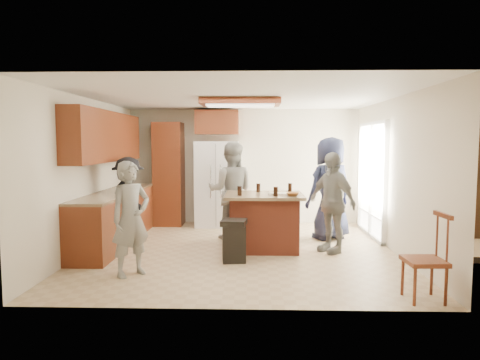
{
  "coord_description": "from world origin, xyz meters",
  "views": [
    {
      "loc": [
        0.21,
        -6.92,
        1.77
      ],
      "look_at": [
        -0.01,
        0.2,
        1.15
      ],
      "focal_mm": 32.0,
      "sensor_mm": 36.0,
      "label": 1
    }
  ],
  "objects_px": {
    "trash_bin": "(234,240)",
    "spindle_chair": "(426,261)",
    "person_behind_right": "(330,188)",
    "person_counter": "(128,201)",
    "person_behind_left": "(231,191)",
    "kitchen_island": "(264,221)",
    "person_side_right": "(332,202)",
    "person_front_left": "(131,219)",
    "refrigerator": "(217,184)"
  },
  "relations": [
    {
      "from": "kitchen_island",
      "to": "person_counter",
      "type": "bearing_deg",
      "value": 173.8
    },
    {
      "from": "person_behind_left",
      "to": "person_behind_right",
      "type": "xyz_separation_m",
      "value": [
        1.82,
        0.04,
        0.05
      ]
    },
    {
      "from": "kitchen_island",
      "to": "trash_bin",
      "type": "relative_size",
      "value": 2.03
    },
    {
      "from": "person_counter",
      "to": "person_side_right",
      "type": "bearing_deg",
      "value": -91.68
    },
    {
      "from": "person_front_left",
      "to": "person_counter",
      "type": "xyz_separation_m",
      "value": [
        -0.54,
        1.72,
        -0.0
      ]
    },
    {
      "from": "person_side_right",
      "to": "person_counter",
      "type": "distance_m",
      "value": 3.45
    },
    {
      "from": "kitchen_island",
      "to": "person_behind_left",
      "type": "bearing_deg",
      "value": 127.08
    },
    {
      "from": "person_counter",
      "to": "kitchen_island",
      "type": "distance_m",
      "value": 2.37
    },
    {
      "from": "person_counter",
      "to": "person_behind_left",
      "type": "bearing_deg",
      "value": -68.66
    },
    {
      "from": "person_side_right",
      "to": "person_counter",
      "type": "height_order",
      "value": "person_side_right"
    },
    {
      "from": "person_behind_left",
      "to": "person_counter",
      "type": "xyz_separation_m",
      "value": [
        -1.75,
        -0.52,
        -0.13
      ]
    },
    {
      "from": "person_front_left",
      "to": "refrigerator",
      "type": "xyz_separation_m",
      "value": [
        0.86,
        3.48,
        0.13
      ]
    },
    {
      "from": "person_behind_left",
      "to": "trash_bin",
      "type": "bearing_deg",
      "value": 97.68
    },
    {
      "from": "person_behind_right",
      "to": "trash_bin",
      "type": "bearing_deg",
      "value": 15.31
    },
    {
      "from": "person_behind_right",
      "to": "person_counter",
      "type": "distance_m",
      "value": 3.62
    },
    {
      "from": "kitchen_island",
      "to": "trash_bin",
      "type": "bearing_deg",
      "value": -122.06
    },
    {
      "from": "person_front_left",
      "to": "person_behind_right",
      "type": "relative_size",
      "value": 0.82
    },
    {
      "from": "person_behind_right",
      "to": "person_side_right",
      "type": "distance_m",
      "value": 0.97
    },
    {
      "from": "person_front_left",
      "to": "kitchen_island",
      "type": "height_order",
      "value": "person_front_left"
    },
    {
      "from": "trash_bin",
      "to": "spindle_chair",
      "type": "bearing_deg",
      "value": -34.45
    },
    {
      "from": "refrigerator",
      "to": "spindle_chair",
      "type": "distance_m",
      "value": 5.09
    },
    {
      "from": "person_front_left",
      "to": "person_behind_right",
      "type": "bearing_deg",
      "value": -9.62
    },
    {
      "from": "spindle_chair",
      "to": "person_behind_left",
      "type": "bearing_deg",
      "value": 127.6
    },
    {
      "from": "refrigerator",
      "to": "person_behind_right",
      "type": "bearing_deg",
      "value": -28.91
    },
    {
      "from": "person_behind_right",
      "to": "refrigerator",
      "type": "distance_m",
      "value": 2.49
    },
    {
      "from": "person_side_right",
      "to": "kitchen_island",
      "type": "bearing_deg",
      "value": -131.37
    },
    {
      "from": "person_side_right",
      "to": "refrigerator",
      "type": "bearing_deg",
      "value": -170.94
    },
    {
      "from": "person_behind_left",
      "to": "person_front_left",
      "type": "bearing_deg",
      "value": 64.6
    },
    {
      "from": "person_behind_left",
      "to": "person_behind_right",
      "type": "height_order",
      "value": "person_behind_right"
    },
    {
      "from": "trash_bin",
      "to": "spindle_chair",
      "type": "distance_m",
      "value": 2.7
    },
    {
      "from": "refrigerator",
      "to": "kitchen_island",
      "type": "distance_m",
      "value": 2.27
    },
    {
      "from": "kitchen_island",
      "to": "trash_bin",
      "type": "height_order",
      "value": "kitchen_island"
    },
    {
      "from": "refrigerator",
      "to": "trash_bin",
      "type": "xyz_separation_m",
      "value": [
        0.48,
        -2.76,
        -0.58
      ]
    },
    {
      "from": "person_side_right",
      "to": "person_counter",
      "type": "bearing_deg",
      "value": -130.75
    },
    {
      "from": "person_side_right",
      "to": "person_behind_right",
      "type": "bearing_deg",
      "value": 137.07
    },
    {
      "from": "trash_bin",
      "to": "kitchen_island",
      "type": "bearing_deg",
      "value": 57.94
    },
    {
      "from": "person_behind_right",
      "to": "trash_bin",
      "type": "xyz_separation_m",
      "value": [
        -1.7,
        -1.56,
        -0.62
      ]
    },
    {
      "from": "person_side_right",
      "to": "spindle_chair",
      "type": "distance_m",
      "value": 2.26
    },
    {
      "from": "person_behind_right",
      "to": "person_side_right",
      "type": "bearing_deg",
      "value": 54.1
    },
    {
      "from": "person_counter",
      "to": "kitchen_island",
      "type": "relative_size",
      "value": 1.19
    },
    {
      "from": "person_behind_right",
      "to": "person_counter",
      "type": "bearing_deg",
      "value": -18.27
    },
    {
      "from": "person_side_right",
      "to": "trash_bin",
      "type": "xyz_separation_m",
      "value": [
        -1.56,
        -0.61,
        -0.49
      ]
    },
    {
      "from": "person_behind_right",
      "to": "person_side_right",
      "type": "relative_size",
      "value": 1.16
    },
    {
      "from": "person_front_left",
      "to": "person_counter",
      "type": "distance_m",
      "value": 1.8
    },
    {
      "from": "person_front_left",
      "to": "person_counter",
      "type": "height_order",
      "value": "person_front_left"
    },
    {
      "from": "person_behind_left",
      "to": "kitchen_island",
      "type": "bearing_deg",
      "value": 130.26
    },
    {
      "from": "person_front_left",
      "to": "trash_bin",
      "type": "height_order",
      "value": "person_front_left"
    },
    {
      "from": "person_behind_left",
      "to": "person_behind_right",
      "type": "relative_size",
      "value": 0.95
    },
    {
      "from": "person_behind_right",
      "to": "person_counter",
      "type": "xyz_separation_m",
      "value": [
        -3.58,
        -0.56,
        -0.17
      ]
    },
    {
      "from": "person_side_right",
      "to": "kitchen_island",
      "type": "relative_size",
      "value": 1.27
    }
  ]
}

